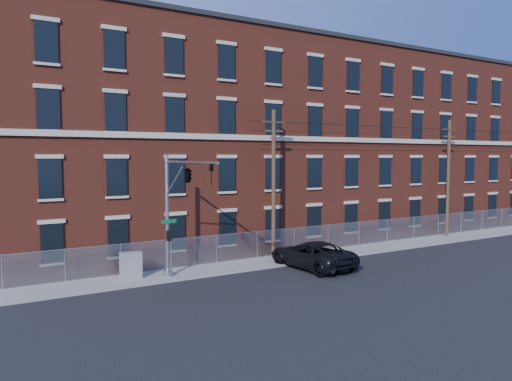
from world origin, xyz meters
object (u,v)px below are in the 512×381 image
(pickup_truck, at_px, (312,254))
(utility_pole_near, at_px, (274,181))
(utility_cabinet, at_px, (131,265))
(traffic_signal_mast, at_px, (183,187))

(pickup_truck, bearing_deg, utility_pole_near, -80.60)
(utility_pole_near, height_order, pickup_truck, utility_pole_near)
(utility_pole_near, xyz_separation_m, pickup_truck, (0.75, -3.27, -4.49))
(utility_pole_near, bearing_deg, utility_cabinet, -177.34)
(traffic_signal_mast, bearing_deg, utility_cabinet, 123.68)
(utility_pole_near, height_order, utility_cabinet, utility_pole_near)
(utility_pole_near, xyz_separation_m, utility_cabinet, (-9.97, -0.46, -4.47))
(pickup_truck, xyz_separation_m, utility_cabinet, (-10.72, 2.81, 0.02))
(pickup_truck, bearing_deg, utility_cabinet, -18.25)
(traffic_signal_mast, height_order, utility_pole_near, utility_pole_near)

